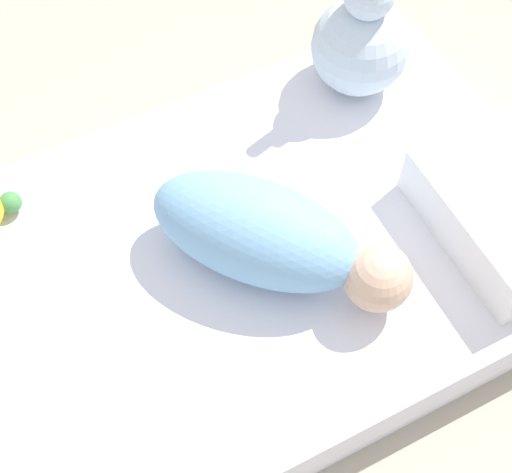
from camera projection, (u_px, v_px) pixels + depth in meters
name	position (u px, v px, depth m)	size (l,w,h in m)	color
ground_plane	(257.00, 284.00, 1.49)	(12.00, 12.00, 0.00)	#B2A893
bed_mattress	(257.00, 266.00, 1.42)	(1.17, 0.78, 0.17)	white
swaddled_baby	(270.00, 236.00, 1.25)	(0.41, 0.44, 0.18)	#7FB7E5
bunny_plush	(362.00, 39.00, 1.45)	(0.20, 0.20, 0.38)	silver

